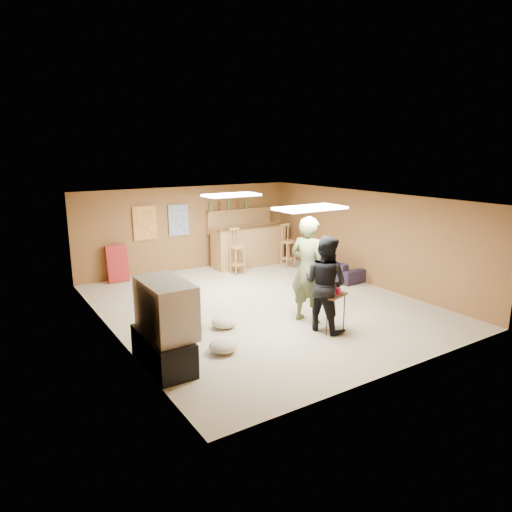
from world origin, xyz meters
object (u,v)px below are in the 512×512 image
sofa (334,268)px  person_olive (308,270)px  bar_counter (248,246)px  tray_table (330,312)px  tv_body (166,308)px  person_black (325,284)px

sofa → person_olive: bearing=127.8°
bar_counter → sofa: bar_counter is taller
tray_table → bar_counter: bearing=75.6°
tv_body → bar_counter: tv_body is taller
tray_table → sofa: bearing=46.7°
bar_counter → sofa: bearing=-61.0°
person_olive → sofa: person_olive is taller
tv_body → person_olive: bearing=5.6°
person_olive → person_black: bearing=159.1°
person_olive → sofa: (2.48, 2.00, -0.75)m
tv_body → tray_table: bearing=-5.5°
person_black → bar_counter: bearing=-33.0°
person_black → sofa: bearing=-62.5°
bar_counter → person_black: person_black is taller
person_olive → sofa: size_ratio=1.21×
tv_body → person_black: person_black is taller
tv_body → sofa: bearing=23.1°
bar_counter → person_black: (-1.28, -4.66, 0.30)m
sofa → tray_table: tray_table is taller
tv_body → person_olive: size_ratio=0.55×
person_black → sofa: (2.48, 2.49, -0.61)m
person_black → tray_table: (0.07, -0.07, -0.51)m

